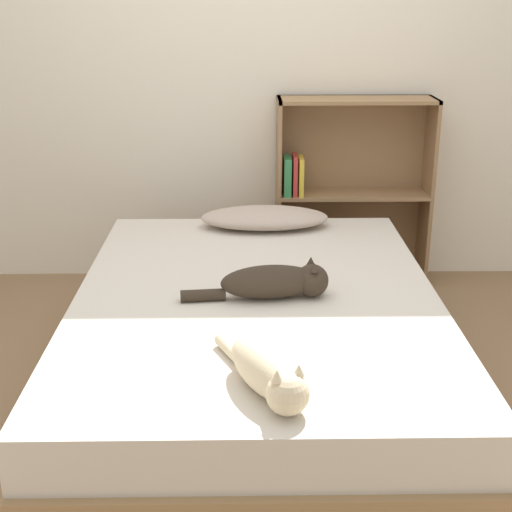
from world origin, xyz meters
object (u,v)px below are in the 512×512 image
Objects in this scene: bed at (257,347)px; bookshelf at (348,190)px; cat_light at (267,373)px; cat_dark at (278,282)px; pillow at (265,218)px.

bookshelf reaches higher than bed.
bookshelf is at bearing 67.51° from bed.
bookshelf is at bearing 140.03° from cat_light.
bed is 0.32m from cat_dark.
cat_light is at bearing -91.31° from pillow.
cat_light reaches higher than bed.
bed is 0.81m from cat_light.
pillow is at bearing 152.96° from cat_light.
cat_dark reaches higher than bed.
pillow is at bearing 86.24° from bed.
bookshelf is (0.46, 1.35, 0.00)m from cat_dark.
pillow is 1.11× the size of cat_dark.
bed is at bearing -112.49° from bookshelf.
pillow reaches higher than bed.
pillow is 0.88m from cat_dark.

